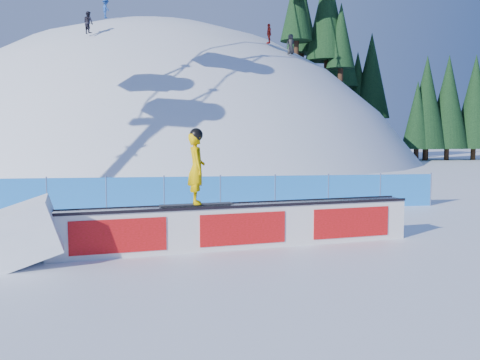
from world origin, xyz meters
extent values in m
plane|color=white|center=(0.00, 0.00, 0.00)|extent=(160.00, 160.00, 0.00)
sphere|color=white|center=(0.00, 42.00, -18.00)|extent=(64.00, 64.00, 64.00)
cylinder|color=#332014|center=(14.53, 39.15, 10.97)|extent=(0.50, 0.50, 1.40)
cylinder|color=#332014|center=(15.20, 39.61, 10.65)|extent=(0.50, 0.50, 1.40)
cone|color=black|center=(15.20, 39.61, 15.70)|extent=(3.91, 3.91, 8.89)
cylinder|color=#332014|center=(18.56, 36.85, 8.15)|extent=(0.50, 0.50, 1.40)
cone|color=black|center=(18.56, 36.85, 12.40)|extent=(3.21, 3.21, 7.30)
cylinder|color=#332014|center=(18.71, 39.91, 8.47)|extent=(0.50, 0.50, 1.40)
cone|color=black|center=(18.71, 39.91, 13.00)|extent=(3.46, 3.46, 7.86)
cylinder|color=#332014|center=(20.55, 40.45, 7.08)|extent=(0.50, 0.50, 1.40)
cone|color=black|center=(20.55, 40.45, 12.67)|extent=(4.39, 4.39, 9.98)
cylinder|color=#332014|center=(22.95, 39.90, 4.80)|extent=(0.50, 0.50, 1.40)
cone|color=black|center=(22.95, 39.90, 8.46)|extent=(2.70, 2.70, 6.13)
cylinder|color=#332014|center=(25.64, 37.24, 1.15)|extent=(0.50, 0.50, 1.40)
cone|color=black|center=(25.64, 37.24, 5.53)|extent=(3.33, 3.33, 7.57)
cylinder|color=#332014|center=(26.15, 44.30, 0.90)|extent=(0.50, 0.50, 1.40)
cone|color=black|center=(26.15, 44.30, 5.27)|extent=(3.32, 3.32, 7.54)
cylinder|color=#332014|center=(28.07, 40.17, 0.60)|extent=(0.50, 0.50, 1.40)
cone|color=black|center=(28.07, 40.17, 5.94)|extent=(4.17, 4.17, 9.49)
cylinder|color=#332014|center=(28.21, 41.73, 0.60)|extent=(0.50, 0.50, 1.40)
cone|color=black|center=(28.21, 41.73, 6.14)|extent=(4.34, 4.34, 9.87)
cylinder|color=#332014|center=(30.44, 40.29, 0.60)|extent=(0.50, 0.50, 1.40)
cone|color=black|center=(30.44, 40.29, 5.78)|extent=(4.03, 4.03, 9.16)
cylinder|color=#332014|center=(32.12, 41.36, 0.60)|extent=(0.50, 0.50, 1.40)
cone|color=black|center=(32.12, 41.36, 5.61)|extent=(3.88, 3.88, 8.82)
cube|color=blue|center=(0.00, 4.50, 0.60)|extent=(22.00, 0.03, 1.20)
cylinder|color=#43527A|center=(-3.00, 4.50, 0.65)|extent=(0.05, 0.05, 1.30)
cylinder|color=#43527A|center=(-1.00, 4.50, 0.65)|extent=(0.05, 0.05, 1.30)
cylinder|color=#43527A|center=(1.00, 4.50, 0.65)|extent=(0.05, 0.05, 1.30)
cylinder|color=#43527A|center=(3.00, 4.50, 0.65)|extent=(0.05, 0.05, 1.30)
cylinder|color=#43527A|center=(5.00, 4.50, 0.65)|extent=(0.05, 0.05, 1.30)
cylinder|color=#43527A|center=(7.00, 4.50, 0.65)|extent=(0.05, 0.05, 1.30)
cylinder|color=#43527A|center=(9.00, 4.50, 0.65)|extent=(0.05, 0.05, 1.30)
cylinder|color=#43527A|center=(11.00, 4.50, 0.65)|extent=(0.05, 0.05, 1.30)
cube|color=silver|center=(2.83, -1.97, 0.50)|extent=(8.76, 2.14, 0.99)
cube|color=#8F929C|center=(2.83, -1.97, 1.01)|extent=(8.68, 2.15, 0.04)
cube|color=black|center=(2.89, -2.25, 1.02)|extent=(8.67, 1.63, 0.07)
cube|color=black|center=(2.78, -1.68, 1.02)|extent=(8.67, 1.63, 0.07)
cube|color=red|center=(2.89, -2.25, 0.50)|extent=(8.23, 1.54, 0.74)
cube|color=red|center=(2.78, -1.68, 0.50)|extent=(8.23, 1.54, 0.74)
cube|color=black|center=(1.80, -2.16, 1.07)|extent=(1.74, 0.61, 0.03)
imported|color=#DAAD00|center=(1.80, -2.16, 1.92)|extent=(0.44, 0.63, 1.66)
sphere|color=black|center=(1.80, -2.16, 2.69)|extent=(0.31, 0.31, 0.31)
imported|color=black|center=(-4.70, 27.69, 11.06)|extent=(1.01, 1.01, 1.65)
imported|color=red|center=(9.67, 30.68, 11.15)|extent=(0.46, 0.99, 1.65)
imported|color=navy|center=(-4.20, 35.15, 13.80)|extent=(1.03, 1.23, 1.65)
imported|color=black|center=(11.40, 29.97, 10.20)|extent=(0.92, 0.72, 1.65)
camera|label=1|loc=(1.17, -14.47, 2.71)|focal=40.00mm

